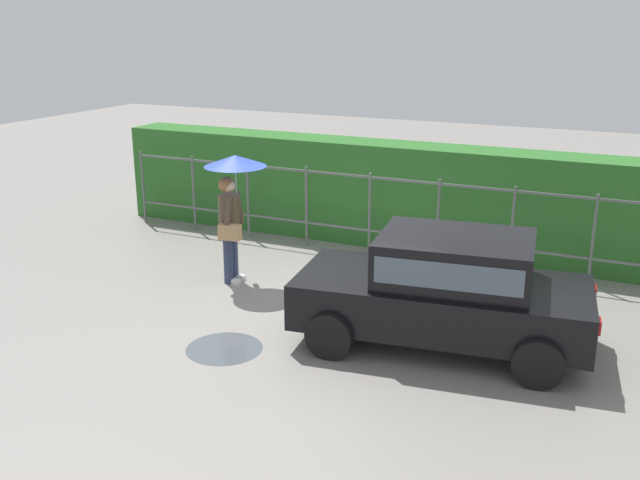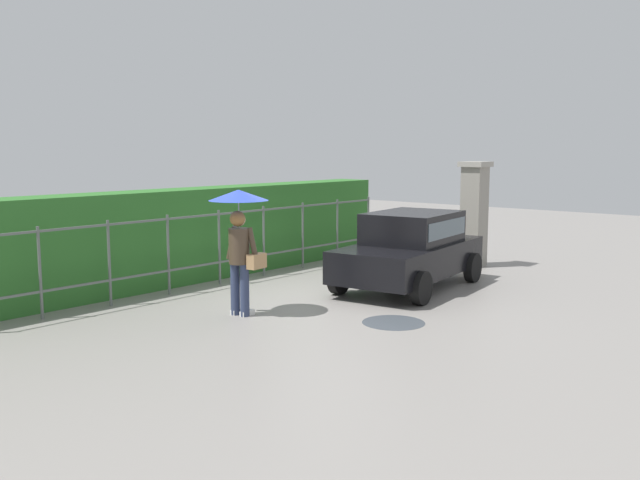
# 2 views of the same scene
# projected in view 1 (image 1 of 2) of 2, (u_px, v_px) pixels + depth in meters

# --- Properties ---
(ground_plane) EXTENTS (40.00, 40.00, 0.00)m
(ground_plane) POSITION_uv_depth(u_px,v_px,m) (335.00, 307.00, 10.58)
(ground_plane) COLOR gray
(car) EXTENTS (3.90, 2.25, 1.48)m
(car) POSITION_uv_depth(u_px,v_px,m) (446.00, 286.00, 9.13)
(car) COLOR black
(car) RESTS_ON ground
(pedestrian) EXTENTS (0.98, 0.98, 2.06)m
(pedestrian) POSITION_uv_depth(u_px,v_px,m) (232.00, 191.00, 11.19)
(pedestrian) COLOR #2D3856
(pedestrian) RESTS_ON ground
(fence_section) EXTENTS (10.05, 0.05, 1.50)m
(fence_section) POSITION_uv_depth(u_px,v_px,m) (370.00, 210.00, 12.70)
(fence_section) COLOR #59605B
(fence_section) RESTS_ON ground
(hedge_row) EXTENTS (11.00, 0.90, 1.90)m
(hedge_row) POSITION_uv_depth(u_px,v_px,m) (386.00, 193.00, 13.37)
(hedge_row) COLOR #2D6B28
(hedge_row) RESTS_ON ground
(puddle_near) EXTENTS (0.99, 0.99, 0.00)m
(puddle_near) POSITION_uv_depth(u_px,v_px,m) (224.00, 348.00, 9.23)
(puddle_near) COLOR #4C545B
(puddle_near) RESTS_ON ground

